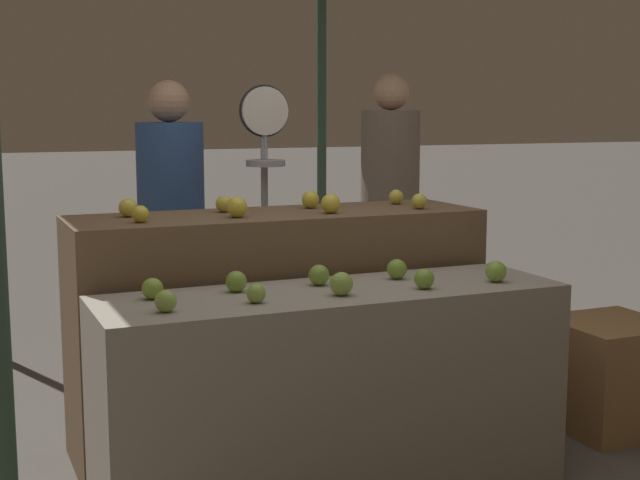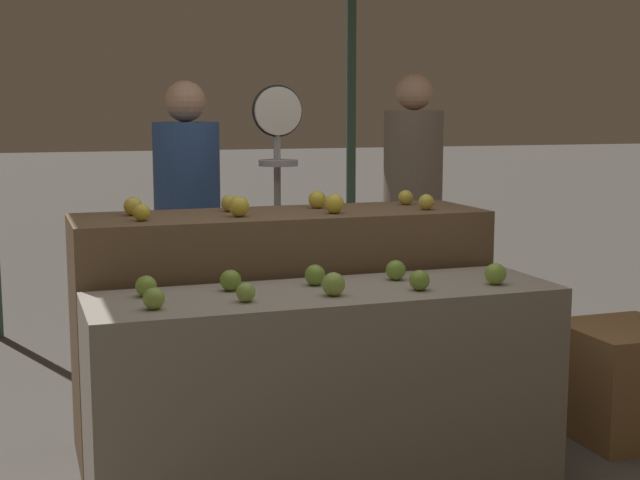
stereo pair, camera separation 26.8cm
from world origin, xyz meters
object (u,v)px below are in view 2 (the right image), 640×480
person_vendor_at_scale (188,213)px  person_customer_left (413,192)px  produce_scale (278,175)px  wooden_crate_side (623,381)px

person_vendor_at_scale → person_customer_left: size_ratio=0.96×
produce_scale → person_customer_left: (1.07, 0.68, -0.18)m
produce_scale → person_vendor_at_scale: size_ratio=0.98×
produce_scale → wooden_crate_side: bearing=-37.6°
produce_scale → person_vendor_at_scale: person_vendor_at_scale is taller
produce_scale → person_customer_left: 1.28m
person_vendor_at_scale → person_customer_left: (1.47, 0.33, 0.04)m
produce_scale → person_customer_left: person_customer_left is taller
person_customer_left → wooden_crate_side: bearing=83.9°
produce_scale → person_vendor_at_scale: bearing=139.5°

